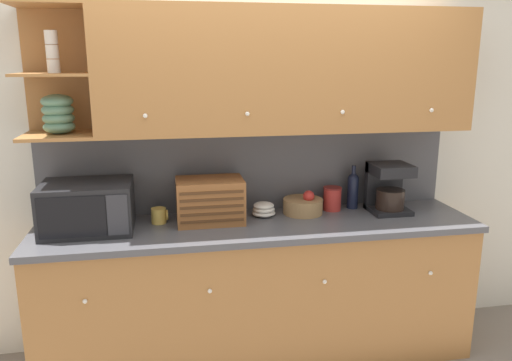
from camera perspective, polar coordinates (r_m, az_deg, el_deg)
The scene contains 13 objects.
ground_plane at distance 3.82m, azimuth -0.61°, elevation -16.71°, with size 24.00×24.00×0.00m, color slate.
wall_back at distance 3.39m, azimuth -0.75°, elevation 2.88°, with size 5.15×0.06×2.60m.
counter_unit at distance 3.34m, azimuth 0.29°, elevation -12.42°, with size 2.77×0.64×0.93m.
backsplash_panel at distance 3.37m, azimuth -0.64°, elevation 1.29°, with size 2.75×0.01×0.56m.
upper_cabinets at distance 3.15m, azimuth 2.80°, elevation 12.37°, with size 2.75×0.39×0.75m.
microwave at distance 3.14m, azimuth -18.69°, elevation -2.88°, with size 0.53×0.40×0.30m.
mug at distance 3.20m, azimuth -11.00°, elevation -3.96°, with size 0.11×0.09×0.10m.
bread_box at distance 3.15m, azimuth -5.28°, elevation -2.30°, with size 0.42×0.28×0.28m.
bowl_stack_on_counter at distance 3.27m, azimuth 0.88°, elevation -3.33°, with size 0.15×0.15×0.09m.
fruit_basket at distance 3.34m, azimuth 5.42°, elevation -2.86°, with size 0.26×0.26×0.16m.
storage_canister at distance 3.44m, azimuth 8.70°, elevation -2.06°, with size 0.13×0.13×0.16m.
wine_bottle at distance 3.49m, azimuth 11.01°, elevation -0.94°, with size 0.08×0.08×0.30m.
coffee_maker at distance 3.46m, azimuth 14.86°, elevation -0.79°, with size 0.26×0.25×0.33m.
Camera 1 is at (-0.56, -3.25, 1.94)m, focal length 35.00 mm.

